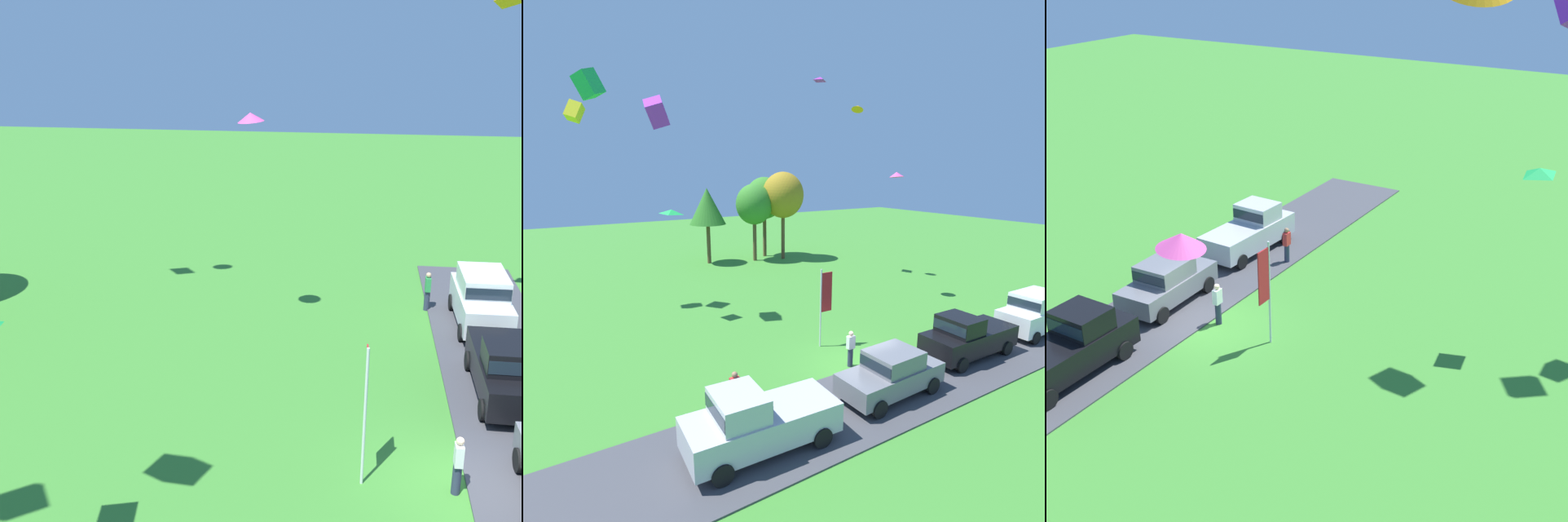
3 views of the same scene
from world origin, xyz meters
The scene contains 7 objects.
ground_plane centered at (0.00, 0.00, 0.00)m, with size 120.00×120.00×0.00m, color #3D842D.
car_pickup_far_end centered at (4.97, -1.94, 1.11)m, with size 5.01×2.08×2.14m.
car_suv_by_flagpole centered at (10.87, -2.01, 1.30)m, with size 4.61×2.06×2.28m.
person_watching_sky centered at (-0.31, 0.26, 0.88)m, with size 0.36×0.24×1.71m.
person_beside_suv centered at (12.37, -0.04, 0.88)m, with size 0.36×0.24×1.71m.
flag_banner centered at (0.04, 2.74, 2.57)m, with size 0.71×0.08×4.05m.
kite_delta_mid_center centered at (9.21, 7.09, 8.51)m, with size 0.99×0.99×0.33m, color #EA4C9E.
Camera 1 is at (-17.10, 3.30, 12.14)m, focal length 50.00 mm.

